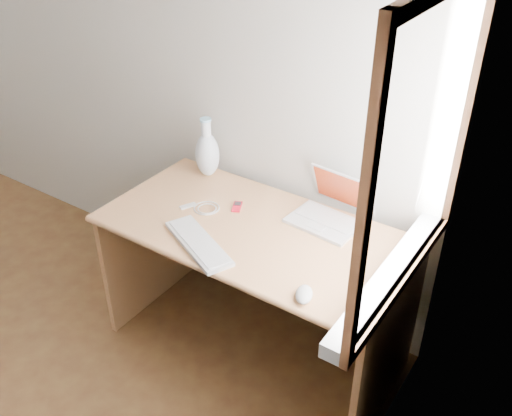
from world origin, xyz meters
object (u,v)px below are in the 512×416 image
Objects in this scene: laptop at (329,210)px; vase at (207,153)px; external_keyboard at (198,243)px; desk at (264,256)px.

vase is at bearing -176.71° from laptop.
vase is at bearing 149.08° from external_keyboard.
vase reaches higher than external_keyboard.
desk is 0.39m from laptop.
laptop is at bearing 77.95° from external_keyboard.
desk is 4.22× the size of laptop.
vase is (-0.47, 0.19, 0.34)m from desk.
laptop is 0.61m from external_keyboard.
laptop is at bearing -1.96° from vase.
vase is at bearing 158.34° from desk.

